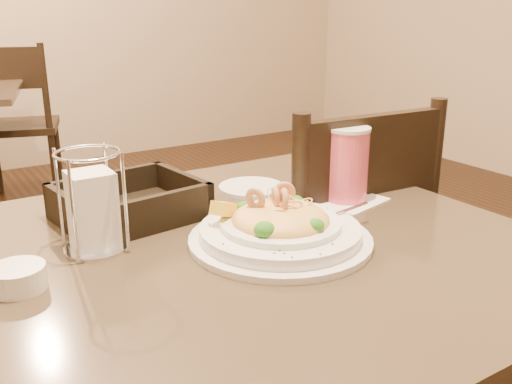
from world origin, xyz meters
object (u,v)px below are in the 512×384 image
drink_glass (347,165)px  napkin_caddy (93,208)px  butter_ramekin (18,278)px  pasta_bowl (280,228)px  bread_basket (130,206)px  main_table (262,356)px  side_plate (251,188)px  dining_chair_near (329,272)px  dining_chair_far (17,120)px

drink_glass → napkin_caddy: napkin_caddy is taller
drink_glass → butter_ramekin: drink_glass is taller
pasta_bowl → butter_ramekin: size_ratio=4.37×
bread_basket → napkin_caddy: napkin_caddy is taller
main_table → side_plate: 0.37m
pasta_bowl → napkin_caddy: (-0.27, 0.14, 0.04)m
dining_chair_near → napkin_caddy: bearing=13.5°
dining_chair_far → drink_glass: bearing=111.2°
main_table → napkin_caddy: size_ratio=5.37×
drink_glass → dining_chair_near: bearing=58.5°
butter_ramekin → bread_basket: bearing=38.1°
dining_chair_far → side_plate: (0.05, -2.44, 0.25)m
main_table → side_plate: size_ratio=6.35×
main_table → dining_chair_far: (0.08, 2.68, -0.01)m
dining_chair_near → drink_glass: bearing=61.9°
bread_basket → main_table: bearing=-55.0°
main_table → pasta_bowl: size_ratio=2.62×
pasta_bowl → napkin_caddy: size_ratio=2.05×
main_table → dining_chair_far: size_ratio=0.97×
butter_ramekin → pasta_bowl: bearing=-9.1°
side_plate → pasta_bowl: bearing=-112.8°
pasta_bowl → bread_basket: pasta_bowl is taller
pasta_bowl → bread_basket: size_ratio=1.28×
main_table → dining_chair_near: size_ratio=0.97×
dining_chair_near → butter_ramekin: dining_chair_near is taller
drink_glass → napkin_caddy: 0.51m
side_plate → main_table: bearing=-118.2°
pasta_bowl → drink_glass: (0.24, 0.11, 0.05)m
dining_chair_far → main_table: bearing=105.6°
dining_chair_near → side_plate: size_ratio=6.56×
napkin_caddy → butter_ramekin: 0.17m
main_table → dining_chair_far: bearing=88.2°
dining_chair_far → butter_ramekin: dining_chair_far is taller
dining_chair_near → bread_basket: dining_chair_near is taller
dining_chair_near → dining_chair_far: bearing=-80.6°
dining_chair_far → drink_glass: size_ratio=5.71×
pasta_bowl → napkin_caddy: 0.31m
dining_chair_near → napkin_caddy: (-0.59, -0.11, 0.32)m
bread_basket → butter_ramekin: (-0.23, -0.18, -0.01)m
pasta_bowl → side_plate: bearing=67.2°
dining_chair_near → side_plate: 0.33m
dining_chair_near → butter_ramekin: 0.80m
main_table → bread_basket: (-0.15, 0.22, 0.26)m
bread_basket → butter_ramekin: bread_basket is taller
pasta_bowl → main_table: bearing=118.9°
butter_ramekin → napkin_caddy: bearing=29.6°
drink_glass → dining_chair_far: bearing=93.8°
pasta_bowl → butter_ramekin: pasta_bowl is taller
bread_basket → side_plate: 0.29m
dining_chair_far → butter_ramekin: 2.70m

